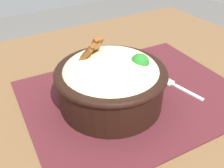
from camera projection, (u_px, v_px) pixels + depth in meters
table at (119, 132)px, 0.60m from camera, size 1.05×0.87×0.77m
placemat at (134, 96)px, 0.56m from camera, size 0.47×0.37×0.00m
bowl at (112, 81)px, 0.50m from camera, size 0.22×0.22×0.14m
fork at (175, 85)px, 0.58m from camera, size 0.04×0.13×0.00m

